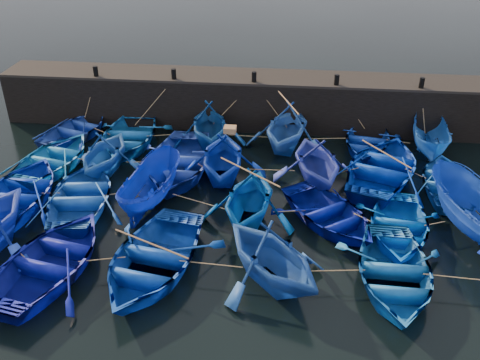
# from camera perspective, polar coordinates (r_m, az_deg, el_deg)

# --- Properties ---
(ground) EXTENTS (120.00, 120.00, 0.00)m
(ground) POSITION_cam_1_polar(r_m,az_deg,el_deg) (19.38, -1.02, -6.49)
(ground) COLOR black
(ground) RESTS_ON ground
(quay_wall) EXTENTS (26.00, 2.50, 2.50)m
(quay_wall) POSITION_cam_1_polar(r_m,az_deg,el_deg) (27.99, 1.62, 8.40)
(quay_wall) COLOR black
(quay_wall) RESTS_ON ground
(quay_top) EXTENTS (26.00, 2.50, 0.12)m
(quay_top) POSITION_cam_1_polar(r_m,az_deg,el_deg) (27.54, 1.66, 10.94)
(quay_top) COLOR black
(quay_top) RESTS_ON quay_wall
(bollard_0) EXTENTS (0.24, 0.24, 0.50)m
(bollard_0) POSITION_cam_1_polar(r_m,az_deg,el_deg) (28.34, -15.15, 11.15)
(bollard_0) COLOR black
(bollard_0) RESTS_ON quay_top
(bollard_1) EXTENTS (0.24, 0.24, 0.50)m
(bollard_1) POSITION_cam_1_polar(r_m,az_deg,el_deg) (27.19, -7.08, 11.17)
(bollard_1) COLOR black
(bollard_1) RESTS_ON quay_top
(bollard_2) EXTENTS (0.24, 0.24, 0.50)m
(bollard_2) POSITION_cam_1_polar(r_m,az_deg,el_deg) (26.59, 1.51, 10.95)
(bollard_2) COLOR black
(bollard_2) RESTS_ON quay_top
(bollard_3) EXTENTS (0.24, 0.24, 0.50)m
(bollard_3) POSITION_cam_1_polar(r_m,az_deg,el_deg) (26.59, 10.28, 10.48)
(bollard_3) COLOR black
(bollard_3) RESTS_ON quay_top
(bollard_4) EXTENTS (0.24, 0.24, 0.50)m
(bollard_4) POSITION_cam_1_polar(r_m,az_deg,el_deg) (27.18, 18.82, 9.79)
(bollard_4) COLOR black
(bollard_4) RESTS_ON quay_top
(boat_0) EXTENTS (4.47, 5.21, 0.91)m
(boat_0) POSITION_cam_1_polar(r_m,az_deg,el_deg) (27.91, -17.04, 5.23)
(boat_0) COLOR #1A399F
(boat_0) RESTS_ON ground
(boat_1) EXTENTS (3.90, 5.34, 1.08)m
(boat_1) POSITION_cam_1_polar(r_m,az_deg,el_deg) (26.37, -11.86, 4.67)
(boat_1) COLOR #0F5193
(boat_1) RESTS_ON ground
(boat_2) EXTENTS (4.32, 4.77, 2.17)m
(boat_2) POSITION_cam_1_polar(r_m,az_deg,el_deg) (25.75, -3.32, 6.00)
(boat_2) COLOR navy
(boat_2) RESTS_ON ground
(boat_3) EXTENTS (4.59, 5.07, 2.33)m
(boat_3) POSITION_cam_1_polar(r_m,az_deg,el_deg) (25.36, 5.03, 5.74)
(boat_3) COLOR blue
(boat_3) RESTS_ON ground
(boat_4) EXTENTS (3.98, 4.98, 0.92)m
(boat_4) POSITION_cam_1_polar(r_m,az_deg,el_deg) (26.17, 13.36, 4.10)
(boat_4) COLOR navy
(boat_4) RESTS_ON ground
(boat_5) EXTENTS (2.05, 4.42, 1.65)m
(boat_5) POSITION_cam_1_polar(r_m,az_deg,el_deg) (26.35, 19.70, 4.17)
(boat_5) COLOR blue
(boat_5) RESTS_ON ground
(boat_6) EXTENTS (4.40, 5.45, 1.00)m
(boat_6) POSITION_cam_1_polar(r_m,az_deg,el_deg) (25.21, -19.18, 2.26)
(boat_6) COLOR blue
(boat_6) RESTS_ON ground
(boat_7) EXTENTS (3.65, 4.13, 2.01)m
(boat_7) POSITION_cam_1_polar(r_m,az_deg,el_deg) (23.95, -14.26, 2.94)
(boat_7) COLOR #1A51A5
(boat_7) RESTS_ON ground
(boat_8) EXTENTS (4.23, 5.86, 1.20)m
(boat_8) POSITION_cam_1_polar(r_m,az_deg,el_deg) (23.41, -6.66, 1.94)
(boat_8) COLOR #1F3A9C
(boat_8) RESTS_ON ground
(boat_9) EXTENTS (3.99, 4.53, 2.24)m
(boat_9) POSITION_cam_1_polar(r_m,az_deg,el_deg) (22.62, -1.80, 2.58)
(boat_9) COLOR #0829A1
(boat_9) RESTS_ON ground
(boat_10) EXTENTS (4.53, 4.95, 2.20)m
(boat_10) POSITION_cam_1_polar(r_m,az_deg,el_deg) (22.53, 8.23, 2.10)
(boat_10) COLOR #22329D
(boat_10) RESTS_ON ground
(boat_11) EXTENTS (5.91, 6.89, 1.20)m
(boat_11) POSITION_cam_1_polar(r_m,az_deg,el_deg) (23.66, 15.10, 1.36)
(boat_11) COLOR #002798
(boat_11) RESTS_ON ground
(boat_12) EXTENTS (3.63, 4.75, 0.92)m
(boat_12) POSITION_cam_1_polar(r_m,az_deg,el_deg) (23.65, 21.31, -0.14)
(boat_12) COLOR #1554AB
(boat_12) RESTS_ON ground
(boat_13) EXTENTS (3.82, 5.31, 1.10)m
(boat_13) POSITION_cam_1_polar(r_m,az_deg,el_deg) (22.88, -22.42, -1.18)
(boat_13) COLOR #03229D
(boat_13) RESTS_ON ground
(boat_14) EXTENTS (4.31, 5.51, 1.04)m
(boat_14) POSITION_cam_1_polar(r_m,az_deg,el_deg) (21.91, -16.51, -1.53)
(boat_14) COLOR blue
(boat_14) RESTS_ON ground
(boat_15) EXTENTS (2.35, 4.55, 1.68)m
(boat_15) POSITION_cam_1_polar(r_m,az_deg,el_deg) (21.23, -9.58, -0.70)
(boat_15) COLOR #0B259E
(boat_15) RESTS_ON ground
(boat_16) EXTENTS (4.02, 4.52, 2.18)m
(boat_16) POSITION_cam_1_polar(r_m,az_deg,el_deg) (19.72, 0.96, -1.96)
(boat_16) COLOR #024AA9
(boat_16) RESTS_ON ground
(boat_17) EXTENTS (5.35, 5.62, 0.95)m
(boat_17) POSITION_cam_1_polar(r_m,az_deg,el_deg) (20.24, 9.50, -3.56)
(boat_17) COLOR #000B76
(boat_17) RESTS_ON ground
(boat_18) EXTENTS (3.75, 4.84, 0.93)m
(boat_18) POSITION_cam_1_polar(r_m,az_deg,el_deg) (20.14, 16.54, -4.72)
(boat_18) COLOR blue
(boat_18) RESTS_ON ground
(boat_19) EXTENTS (3.48, 5.36, 1.94)m
(boat_19) POSITION_cam_1_polar(r_m,az_deg,el_deg) (20.82, 23.61, -3.28)
(boat_19) COLOR #0F38A5
(boat_19) RESTS_ON ground
(boat_21) EXTENTS (4.80, 5.98, 1.10)m
(boat_21) POSITION_cam_1_polar(r_m,az_deg,el_deg) (18.66, -19.47, -8.02)
(boat_21) COLOR #050D7D
(boat_21) RESTS_ON ground
(boat_22) EXTENTS (4.84, 6.10, 1.14)m
(boat_22) POSITION_cam_1_polar(r_m,az_deg,el_deg) (17.87, -9.35, -8.25)
(boat_22) COLOR #083697
(boat_22) RESTS_ON ground
(boat_23) EXTENTS (5.56, 5.60, 2.23)m
(boat_23) POSITION_cam_1_polar(r_m,az_deg,el_deg) (16.91, 3.37, -8.01)
(boat_23) COLOR #19489B
(boat_23) RESTS_ON ground
(boat_24) EXTENTS (3.69, 5.07, 1.03)m
(boat_24) POSITION_cam_1_polar(r_m,az_deg,el_deg) (17.84, 16.08, -9.49)
(boat_24) COLOR #0F55A1
(boat_24) RESTS_ON ground
(wooden_crate) EXTENTS (0.50, 0.46, 0.24)m
(wooden_crate) POSITION_cam_1_polar(r_m,az_deg,el_deg) (22.04, -1.07, 5.41)
(wooden_crate) COLOR #966B41
(wooden_crate) RESTS_ON boat_9
(mooring_ropes) EXTENTS (17.38, 11.95, 2.10)m
(mooring_ropes) POSITION_cam_1_polar(r_m,az_deg,el_deg) (23.06, 0.82, 2.52)
(mooring_ropes) COLOR tan
(mooring_ropes) RESTS_ON ground
(loose_oars) EXTENTS (10.57, 11.78, 1.26)m
(loose_oars) POSITION_cam_1_polar(r_m,az_deg,el_deg) (20.91, 4.00, 2.01)
(loose_oars) COLOR #99724C
(loose_oars) RESTS_ON ground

